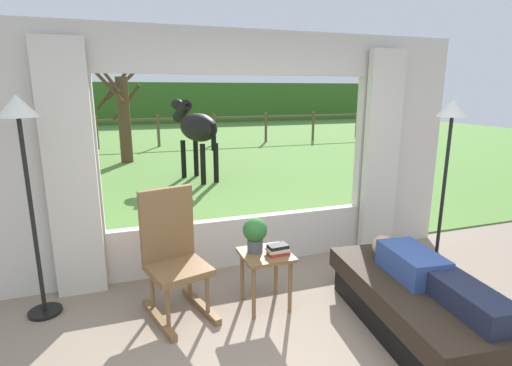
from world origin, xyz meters
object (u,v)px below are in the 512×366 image
Objects in this scene: recliner_sofa at (421,305)px; side_table at (266,263)px; floor_lamp_right at (450,135)px; potted_plant at (255,233)px; floor_lamp_left at (22,141)px; pasture_tree at (123,115)px; book_stack at (278,250)px; reclining_person at (429,274)px; horse at (196,128)px; rocking_chair at (173,254)px.

side_table is (-1.09, 0.76, 0.21)m from recliner_sofa.
side_table is at bearing -178.15° from floor_lamp_right.
potted_plant reaches higher than recliner_sofa.
pasture_tree reaches higher than floor_lamp_left.
pasture_tree is (-1.16, 8.21, 0.74)m from book_stack.
book_stack is at bearing 151.20° from recliner_sofa.
potted_plant is 0.17× the size of floor_lamp_right.
book_stack is (-0.99, 0.75, 0.04)m from reclining_person.
side_table is 0.29× the size of horse.
horse is at bearing -62.19° from pasture_tree.
side_table is 0.29m from potted_plant.
side_table is 1.63× the size of potted_plant.
recliner_sofa is at bearing -42.14° from rocking_chair.
horse is (-1.63, 5.32, -0.35)m from floor_lamp_right.
reclining_person is 2.13m from rocking_chair.
horse reaches higher than reclining_person.
pasture_tree reaches higher than book_stack.
floor_lamp_right reaches higher than side_table.
recliner_sofa is 8.92× the size of book_stack.
book_stack is (0.09, -0.06, 0.14)m from side_table.
book_stack reaches higher than side_table.
horse reaches higher than book_stack.
horse is 3.14m from pasture_tree.
side_table is 0.28× the size of floor_lamp_right.
floor_lamp_right reaches higher than potted_plant.
floor_lamp_left is at bearing -96.27° from pasture_tree.
rocking_chair reaches higher than potted_plant.
horse is at bearing 84.94° from potted_plant.
rocking_chair is at bearing 177.49° from floor_lamp_right.
potted_plant is at bearing 151.31° from recliner_sofa.
pasture_tree reaches higher than potted_plant.
pasture_tree is (-2.16, 8.92, 1.08)m from recliner_sofa.
side_table is 5.44m from horse.
potted_plant is 0.12× the size of pasture_tree.
pasture_tree is at bearing 97.48° from side_table.
potted_plant is at bearing -13.97° from floor_lamp_left.
rocking_chair is 2.15× the size of side_table.
book_stack is at bearing -32.61° from side_table.
pasture_tree is at bearing 98.18° from horse.
rocking_chair is 0.62× the size of horse.
recliner_sofa is at bearing -138.52° from floor_lamp_right.
pasture_tree is (-1.46, 2.77, 0.15)m from horse.
rocking_chair is (-1.88, 1.00, 0.02)m from reclining_person.
reclining_person is 0.80× the size of horse.
reclining_person is 1.47m from potted_plant.
potted_plant reaches higher than side_table.
book_stack is (0.89, -0.25, 0.02)m from rocking_chair.
recliner_sofa is at bearing -103.19° from horse.
potted_plant is 0.25m from book_stack.
floor_lamp_right is (1.93, 0.13, 0.94)m from book_stack.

